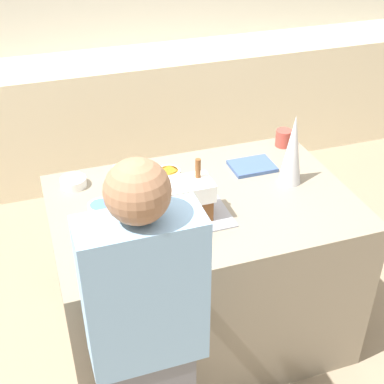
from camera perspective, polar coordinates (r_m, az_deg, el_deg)
name	(u,v)px	position (r m, az deg, el deg)	size (l,w,h in m)	color
ground_plane	(201,331)	(3.11, 0.99, -14.58)	(12.00, 12.00, 0.00)	gray
back_cabinet_block	(121,115)	(4.41, -7.61, 8.18)	(6.00, 0.60, 0.93)	beige
kitchen_island	(202,271)	(2.80, 1.07, -8.46)	(1.42, 0.95, 0.89)	gray
baking_tray	(188,217)	(2.41, -0.38, -2.73)	(0.38, 0.27, 0.01)	#9E9EA8
gingerbread_house	(188,198)	(2.35, -0.38, -0.69)	(0.21, 0.15, 0.27)	brown
decorative_tree	(293,150)	(2.62, 10.67, 4.46)	(0.11, 0.11, 0.36)	silver
candy_bowl_near_tray_left	(73,182)	(2.69, -12.55, 1.08)	(0.13, 0.13, 0.04)	white
candy_bowl_beside_tree	(101,208)	(2.47, -9.67, -1.66)	(0.12, 0.12, 0.04)	white
candy_bowl_far_right	(124,170)	(2.75, -7.23, 2.30)	(0.12, 0.12, 0.04)	white
candy_bowl_near_tray_right	(169,174)	(2.68, -2.50, 1.93)	(0.12, 0.12, 0.05)	white
candy_bowl_behind_tray	(134,197)	(2.53, -6.19, -0.50)	(0.13, 0.13, 0.04)	silver
cookbook	(252,166)	(2.80, 6.43, 2.76)	(0.22, 0.17, 0.02)	#3F598C
mug	(284,138)	(3.02, 9.74, 5.69)	(0.09, 0.09, 0.09)	#B24238
person	(147,342)	(2.00, -4.81, -15.67)	(0.41, 0.51, 1.55)	slate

